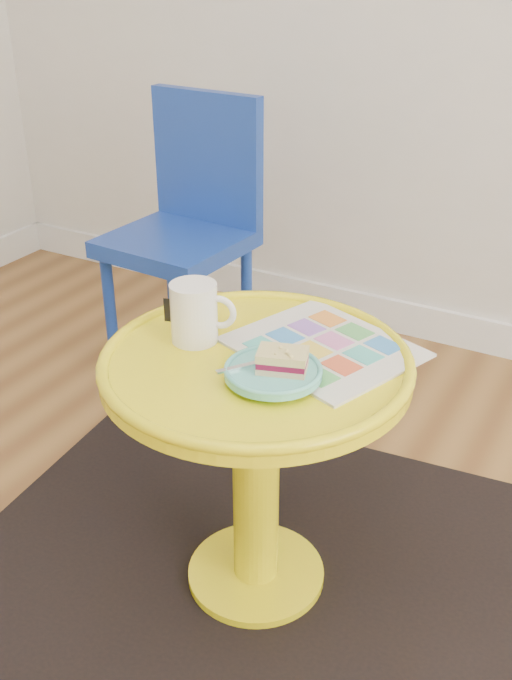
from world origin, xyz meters
The scene contains 9 objects.
room_walls centered at (-0.99, 0.99, 0.06)m, with size 4.00×4.00×4.00m.
rug centered at (-0.17, 0.72, 0.00)m, with size 1.30×1.10×0.01m, color black.
side_table centered at (-0.17, 0.72, 0.39)m, with size 0.58×0.58×0.55m.
chair centered at (-0.81, 1.46, 0.49)m, with size 0.40×0.40×0.85m.
newspaper centered at (-0.08, 0.82, 0.55)m, with size 0.32×0.27×0.01m, color silver.
mug centered at (-0.30, 0.73, 0.61)m, with size 0.13×0.09×0.12m.
plate centered at (-0.10, 0.67, 0.57)m, with size 0.17×0.17×0.02m.
cake_slice centered at (-0.09, 0.67, 0.59)m, with size 0.10×0.08×0.04m.
fork centered at (-0.13, 0.67, 0.58)m, with size 0.10×0.13×0.00m.
Camera 1 is at (0.43, -0.34, 1.24)m, focal length 40.00 mm.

